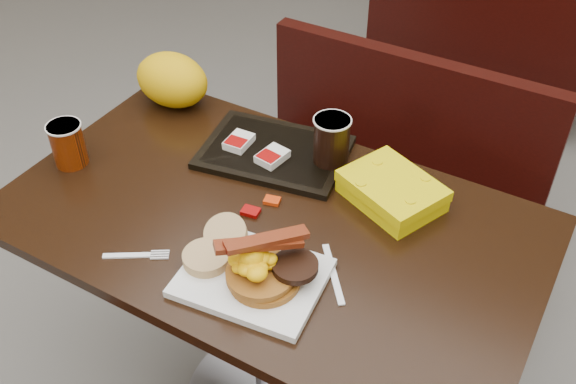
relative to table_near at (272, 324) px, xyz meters
The scene contains 21 objects.
table_near is the anchor object (origin of this frame).
bench_near_n 0.70m from the table_near, 90.00° to the left, with size 1.00×0.46×0.72m, color black, non-canonical shape.
bench_far_s 1.90m from the table_near, 90.00° to the left, with size 1.00×0.46×0.72m, color black, non-canonical shape.
platter 0.43m from the table_near, 69.16° to the right, with size 0.28×0.22×0.02m, color white.
pancake_stack 0.45m from the table_near, 61.23° to the right, with size 0.14×0.14×0.03m, color #925F18.
sausage_patty 0.48m from the table_near, 44.12° to the right, with size 0.09×0.09×0.01m, color black.
scrambled_eggs 0.49m from the table_near, 68.43° to the right, with size 0.09×0.08×0.05m, color #FFA305.
bacon_strips 0.51m from the table_near, 64.42° to the right, with size 0.18×0.08×0.01m, color #4D0B05, non-canonical shape.
muffin_bottom 0.45m from the table_near, 99.83° to the right, with size 0.10×0.10×0.02m, color tan.
muffin_top 0.43m from the table_near, 104.34° to the right, with size 0.09×0.09×0.02m, color tan.
coffee_cup_near 0.68m from the table_near, behind, with size 0.08×0.08×0.11m, color #8E2805.
fork 0.49m from the table_near, 128.14° to the right, with size 0.14×0.03×0.00m, color white, non-canonical shape.
knife 0.43m from the table_near, 21.68° to the right, with size 0.17×0.01×0.00m, color white.
condiment_syrup 0.38m from the table_near, 114.25° to the left, with size 0.04×0.03×0.01m, color red.
condiment_ketchup 0.38m from the table_near, behind, with size 0.04×0.03×0.01m, color #8C0504.
tray 0.45m from the table_near, 118.04° to the left, with size 0.35×0.25×0.02m, color black.
hashbrown_sleeve_left 0.48m from the table_near, 137.74° to the left, with size 0.05×0.07×0.02m, color silver.
hashbrown_sleeve_right 0.44m from the table_near, 118.85° to the left, with size 0.06×0.08×0.02m, color silver.
coffee_cup_far 0.51m from the table_near, 82.71° to the left, with size 0.09×0.09×0.12m, color black.
clamshell 0.49m from the table_near, 41.95° to the left, with size 0.22×0.16×0.06m, color #E3CB03.
paper_bag 0.71m from the table_near, 149.96° to the left, with size 0.21×0.15×0.15m, color #EDAA07.
Camera 1 is at (0.58, -0.93, 1.76)m, focal length 41.47 mm.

